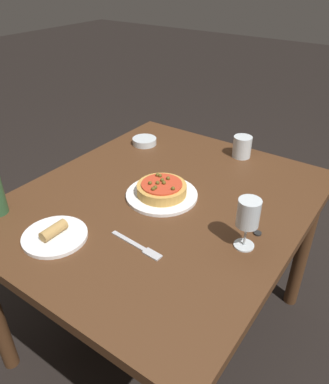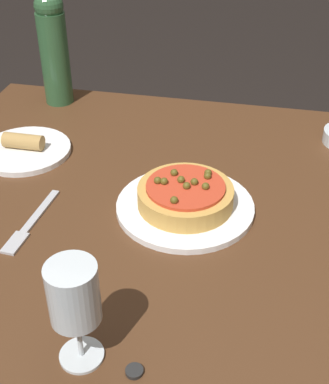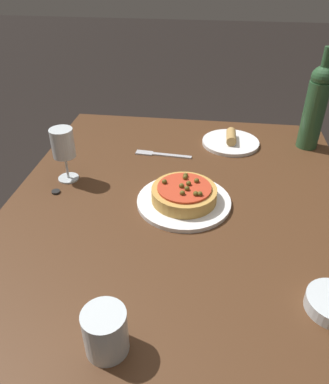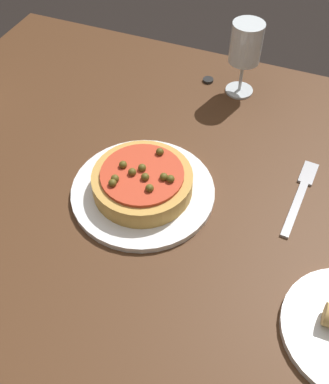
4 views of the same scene
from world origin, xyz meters
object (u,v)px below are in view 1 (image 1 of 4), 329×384
Objects in this scene: dining_table at (162,219)px; side_plate at (55,235)px; side_bowl at (144,141)px; fork at (139,247)px; bottle_cap at (258,233)px; dinner_plate at (162,195)px; pizza at (162,189)px; wine_glass at (248,215)px; water_cup at (242,147)px.

dining_table is 5.66× the size of side_plate.
side_bowl is at bearing 15.43° from side_plate.
bottle_cap is (0.26, -0.26, 0.00)m from fork.
side_plate reaches higher than dinner_plate.
side_bowl is at bearing 45.75° from pizza.
wine_glass is 1.79× the size of water_cup.
side_bowl is 0.71m from side_plate.
wine_glass is 0.78m from side_bowl.
side_bowl is at bearing 59.99° from wine_glass.
wine_glass is at bearing -120.01° from side_bowl.
wine_glass is 0.86× the size of fork.
pizza reaches higher than dinner_plate.
wine_glass is 1.50× the size of side_bowl.
dining_table is at bearing 169.45° from water_cup.
water_cup is (0.45, -0.09, 0.04)m from dinner_plate.
pizza is at bearing 89.61° from bottle_cap.
pizza reaches higher than bottle_cap.
fork is 7.85× the size of bottle_cap.
side_bowl is at bearing 45.47° from dining_table.
wine_glass reaches higher than dinner_plate.
dining_table is at bearing 78.94° from wine_glass.
wine_glass reaches higher than bottle_cap.
pizza is at bearing 109.56° from dinner_plate.
side_bowl is (0.31, 0.32, -0.02)m from pizza.
pizza is 0.93× the size of fork.
pizza reaches higher than fork.
dining_table is 0.12m from pizza.
dinner_plate is 0.03m from pizza.
wine_glass is 0.58m from side_plate.
water_cup is 3.75× the size of bottle_cap.
fork reaches higher than dining_table.
water_cup reaches higher than bottle_cap.
water_cup is at bearing 30.90° from bottle_cap.
dining_table is 0.49m from water_cup.
side_bowl reaches higher than bottle_cap.
dinner_plate is 1.29× the size of side_plate.
dining_table is 0.10m from dinner_plate.
water_cup is (0.46, -0.09, 0.14)m from dining_table.
dinner_plate reaches higher than dining_table.
side_bowl is 4.49× the size of bottle_cap.
side_bowl is at bearing 45.77° from dinner_plate.
wine_glass reaches higher than pizza.
fork is at bearing -158.18° from dinner_plate.
wine_glass is 0.82× the size of side_plate.
dining_table is 0.40m from side_plate.
bottle_cap is (-0.31, -0.68, -0.01)m from side_bowl.
dining_table is at bearing -20.62° from side_plate.
bottle_cap is at bearing -7.87° from wine_glass.
fork is (-0.26, -0.10, -0.03)m from pizza.
wine_glass is 0.59m from water_cup.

